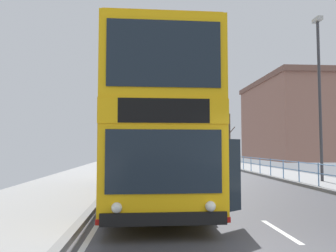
{
  "coord_description": "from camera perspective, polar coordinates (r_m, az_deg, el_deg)",
  "views": [
    {
      "loc": [
        -2.87,
        -4.35,
        1.77
      ],
      "look_at": [
        -2.2,
        5.22,
        2.39
      ],
      "focal_mm": 35.37,
      "sensor_mm": 36.0,
      "label": 1
    }
  ],
  "objects": [
    {
      "name": "double_decker_bus_main",
      "position": [
        11.7,
        -2.66,
        -0.85
      ],
      "size": [
        3.34,
        11.16,
        4.5
      ],
      "color": "#F4B20F",
      "rests_on": "ground"
    },
    {
      "name": "pedestrian_railing_far_kerb",
      "position": [
        21.11,
        16.38,
        -6.2
      ],
      "size": [
        0.05,
        33.8,
        0.97
      ],
      "color": "#598CC6",
      "rests_on": "ground"
    },
    {
      "name": "street_lamp_far_side",
      "position": [
        18.07,
        24.64,
        6.33
      ],
      "size": [
        0.28,
        0.6,
        8.11
      ],
      "color": "#38383D",
      "rests_on": "ground"
    },
    {
      "name": "bare_tree_far_00",
      "position": [
        36.66,
        10.35,
        -1.88
      ],
      "size": [
        2.0,
        2.87,
        6.23
      ],
      "color": "#423328",
      "rests_on": "ground"
    },
    {
      "name": "background_building_00",
      "position": [
        50.51,
        20.28,
        1.03
      ],
      "size": [
        9.41,
        18.15,
        11.41
      ],
      "color": "#936656",
      "rests_on": "ground"
    }
  ]
}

